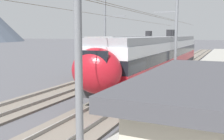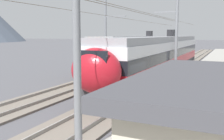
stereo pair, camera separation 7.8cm
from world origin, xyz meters
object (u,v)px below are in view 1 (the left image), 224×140
catenary_mast_far_side (106,32)px  catenary_mast_mid (175,31)px  train_near_platform (160,54)px  passenger_walking (170,121)px  train_far_track (139,49)px  catenary_mast_west (74,40)px  handbag_beside_passenger (173,133)px  potted_plant_platform_edge (160,98)px  platform_sign (176,72)px

catenary_mast_far_side → catenary_mast_mid: bearing=-118.2°
train_near_platform → catenary_mast_mid: (-1.78, -1.63, 2.12)m
catenary_mast_mid → passenger_walking: size_ratio=28.52×
train_far_track → catenary_mast_west: (-24.77, -6.30, 1.63)m
train_near_platform → handbag_beside_passenger: size_ratio=59.54×
train_far_track → potted_plant_platform_edge: 20.20m
train_near_platform → train_far_track: same height
catenary_mast_west → catenary_mast_mid: size_ratio=1.00×
catenary_mast_west → handbag_beside_passenger: (2.40, -2.55, -3.33)m
catenary_mast_west → catenary_mast_far_side: bearing=23.2°
catenary_mast_far_side → passenger_walking: 21.53m
catenary_mast_far_side → platform_sign: catenary_mast_far_side is taller
train_near_platform → catenary_mast_far_side: 7.63m
catenary_mast_far_side → platform_sign: 15.40m
train_far_track → platform_sign: (-16.69, -7.83, -0.30)m
train_near_platform → potted_plant_platform_edge: bearing=-165.6°
platform_sign → passenger_walking: platform_sign is taller
train_far_track → passenger_walking: 25.07m
catenary_mast_west → potted_plant_platform_edge: (6.05, -1.17, -3.03)m
passenger_walking → handbag_beside_passenger: size_ratio=3.81×
train_near_platform → catenary_mast_far_side: bearing=68.1°
catenary_mast_far_side → passenger_walking: (-18.23, -11.04, -3.07)m
train_far_track → catenary_mast_far_side: size_ratio=0.53×
catenary_mast_west → catenary_mast_mid: 15.09m
catenary_mast_west → catenary_mast_far_side: 21.33m
passenger_walking → catenary_mast_far_side: bearing=31.2°
train_near_platform → catenary_mast_mid: bearing=-137.6°
platform_sign → passenger_walking: bearing=-170.6°
train_far_track → catenary_mast_far_side: catenary_mast_far_side is taller
train_far_track → potted_plant_platform_edge: size_ratio=29.87×
passenger_walking → handbag_beside_passenger: passenger_walking is taller
catenary_mast_mid → catenary_mast_far_side: bearing=61.8°
train_far_track → passenger_walking: bearing=-159.1°
catenary_mast_mid → platform_sign: size_ratio=22.64×
catenary_mast_mid → train_near_platform: bearing=42.4°
train_far_track → catenary_mast_mid: 11.76m
catenary_mast_mid → catenary_mast_far_side: catenary_mast_mid is taller
catenary_mast_far_side → potted_plant_platform_edge: size_ratio=56.81×
train_far_track → platform_sign: bearing=-154.9°
catenary_mast_west → passenger_walking: bearing=-62.6°
passenger_walking → catenary_mast_west: bearing=117.4°
train_far_track → handbag_beside_passenger: train_far_track is taller
catenary_mast_far_side → potted_plant_platform_edge: catenary_mast_far_side is taller
train_near_platform → train_far_track: 9.19m
catenary_mast_west → catenary_mast_far_side: size_ratio=1.00×
train_far_track → potted_plant_platform_edge: train_far_track is taller
catenary_mast_west → potted_plant_platform_edge: 6.87m
passenger_walking → handbag_beside_passenger: 1.29m
train_near_platform → potted_plant_platform_edge: size_ratio=31.14×
potted_plant_platform_edge → platform_sign: bearing=-9.9°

